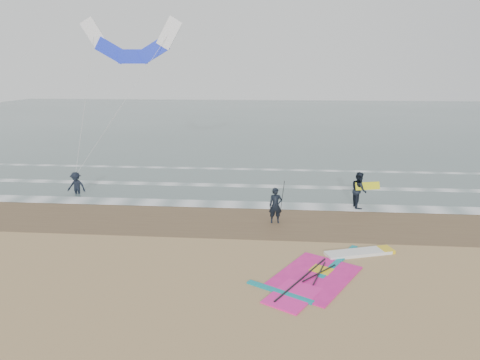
# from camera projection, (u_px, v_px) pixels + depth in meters

# --- Properties ---
(ground) EXTENTS (120.00, 120.00, 0.00)m
(ground) POSITION_uv_depth(u_px,v_px,m) (264.00, 280.00, 14.48)
(ground) COLOR tan
(ground) RESTS_ON ground
(sea_water) EXTENTS (120.00, 80.00, 0.02)m
(sea_water) POSITION_uv_depth(u_px,v_px,m) (275.00, 120.00, 60.77)
(sea_water) COLOR #47605E
(sea_water) RESTS_ON ground
(wet_sand_band) EXTENTS (120.00, 5.00, 0.01)m
(wet_sand_band) POSITION_uv_depth(u_px,v_px,m) (268.00, 220.00, 20.27)
(wet_sand_band) COLOR brown
(wet_sand_band) RESTS_ON ground
(foam_waterline) EXTENTS (120.00, 9.15, 0.02)m
(foam_waterline) POSITION_uv_depth(u_px,v_px,m) (270.00, 193.00, 24.54)
(foam_waterline) COLOR white
(foam_waterline) RESTS_ON ground
(windsurf_rig) EXTENTS (5.58, 5.29, 0.13)m
(windsurf_rig) POSITION_uv_depth(u_px,v_px,m) (328.00, 270.00, 15.14)
(windsurf_rig) COLOR white
(windsurf_rig) RESTS_ON ground
(person_standing) EXTENTS (0.66, 0.49, 1.68)m
(person_standing) POSITION_uv_depth(u_px,v_px,m) (276.00, 206.00, 19.73)
(person_standing) COLOR black
(person_standing) RESTS_ON ground
(person_walking) EXTENTS (0.81, 0.99, 1.88)m
(person_walking) POSITION_uv_depth(u_px,v_px,m) (359.00, 190.00, 21.91)
(person_walking) COLOR black
(person_walking) RESTS_ON ground
(person_wading) EXTENTS (1.11, 0.69, 1.65)m
(person_wading) POSITION_uv_depth(u_px,v_px,m) (76.00, 180.00, 24.24)
(person_wading) COLOR black
(person_wading) RESTS_ON ground
(held_pole) EXTENTS (0.17, 0.86, 1.82)m
(held_pole) POSITION_uv_depth(u_px,v_px,m) (282.00, 198.00, 19.60)
(held_pole) COLOR black
(held_pole) RESTS_ON ground
(carried_kiteboard) EXTENTS (1.30, 0.51, 0.39)m
(carried_kiteboard) POSITION_uv_depth(u_px,v_px,m) (368.00, 186.00, 21.72)
(carried_kiteboard) COLOR yellow
(carried_kiteboard) RESTS_ON ground
(surf_kite) EXTENTS (6.03, 2.95, 8.83)m
(surf_kite) POSITION_uv_depth(u_px,v_px,m) (132.00, 45.00, 24.85)
(surf_kite) COLOR white
(surf_kite) RESTS_ON ground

